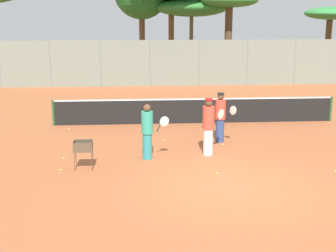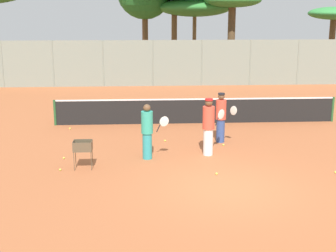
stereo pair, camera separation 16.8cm
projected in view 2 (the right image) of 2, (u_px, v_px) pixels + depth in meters
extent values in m
plane|color=#B26038|center=(228.00, 188.00, 12.60)|extent=(80.00, 80.00, 0.00)
cylinder|color=#26592D|center=(55.00, 113.00, 19.40)|extent=(0.10, 0.10, 1.07)
cylinder|color=#26592D|center=(333.00, 109.00, 20.08)|extent=(0.10, 0.10, 1.07)
cube|color=black|center=(196.00, 112.00, 19.74)|extent=(11.81, 0.01, 1.01)
cube|color=white|center=(196.00, 99.00, 19.62)|extent=(11.81, 0.02, 0.06)
cylinder|color=gray|center=(2.00, 64.00, 28.75)|extent=(0.08, 0.08, 2.87)
cylinder|color=gray|center=(53.00, 64.00, 28.93)|extent=(0.08, 0.08, 2.87)
cylinder|color=gray|center=(103.00, 64.00, 29.10)|extent=(0.08, 0.08, 2.87)
cylinder|color=gray|center=(153.00, 63.00, 29.28)|extent=(0.08, 0.08, 2.87)
cylinder|color=gray|center=(202.00, 63.00, 29.46)|extent=(0.08, 0.08, 2.87)
cylinder|color=gray|center=(250.00, 63.00, 29.63)|extent=(0.08, 0.08, 2.87)
cylinder|color=gray|center=(298.00, 62.00, 29.81)|extent=(0.08, 0.08, 2.87)
cube|color=gray|center=(177.00, 63.00, 29.37)|extent=(27.81, 0.01, 2.87)
cylinder|color=brown|center=(174.00, 39.00, 33.47)|extent=(0.40, 0.40, 5.37)
cylinder|color=brown|center=(194.00, 46.00, 33.99)|extent=(0.27, 0.27, 4.21)
ellipsoid|color=#338438|center=(195.00, 7.00, 33.32)|extent=(5.27, 5.27, 1.32)
cylinder|color=brown|center=(331.00, 48.00, 34.04)|extent=(0.44, 0.44, 4.00)
ellipsoid|color=#388E42|center=(334.00, 13.00, 33.45)|extent=(3.65, 3.65, 0.91)
cylinder|color=brown|center=(231.00, 44.00, 31.87)|extent=(0.50, 0.50, 4.83)
ellipsoid|color=#338438|center=(232.00, 0.00, 31.17)|extent=(3.85, 3.85, 0.96)
cylinder|color=brown|center=(145.00, 42.00, 34.13)|extent=(0.42, 0.42, 4.81)
cylinder|color=white|center=(208.00, 142.00, 15.43)|extent=(0.32, 0.32, 0.90)
cylinder|color=#E54C38|center=(209.00, 118.00, 15.24)|extent=(0.39, 0.39, 0.75)
sphere|color=brown|center=(209.00, 103.00, 15.12)|extent=(0.24, 0.24, 0.24)
cylinder|color=red|center=(209.00, 100.00, 15.09)|extent=(0.25, 0.25, 0.06)
cylinder|color=black|center=(217.00, 122.00, 15.50)|extent=(0.14, 0.11, 0.27)
ellipsoid|color=silver|center=(221.00, 114.00, 15.56)|extent=(0.35, 0.25, 0.43)
cylinder|color=teal|center=(147.00, 146.00, 15.05)|extent=(0.30, 0.30, 0.85)
cylinder|color=teal|center=(147.00, 122.00, 14.86)|extent=(0.37, 0.37, 0.71)
sphere|color=brown|center=(147.00, 108.00, 14.74)|extent=(0.23, 0.23, 0.23)
cylinder|color=black|center=(158.00, 128.00, 14.86)|extent=(0.15, 0.05, 0.27)
ellipsoid|color=silver|center=(164.00, 121.00, 14.79)|extent=(0.40, 0.10, 0.43)
cylinder|color=#334C8C|center=(220.00, 131.00, 16.96)|extent=(0.30, 0.30, 0.85)
cylinder|color=#E54C38|center=(221.00, 109.00, 16.77)|extent=(0.37, 0.37, 0.71)
sphere|color=brown|center=(221.00, 97.00, 16.66)|extent=(0.23, 0.23, 0.23)
cylinder|color=black|center=(221.00, 94.00, 16.63)|extent=(0.24, 0.24, 0.06)
cylinder|color=black|center=(229.00, 116.00, 16.57)|extent=(0.12, 0.13, 0.27)
ellipsoid|color=silver|center=(234.00, 111.00, 16.39)|extent=(0.29, 0.31, 0.43)
cylinder|color=brown|center=(74.00, 162.00, 13.94)|extent=(0.02, 0.02, 0.57)
cylinder|color=brown|center=(91.00, 161.00, 13.97)|extent=(0.02, 0.02, 0.57)
cylinder|color=brown|center=(76.00, 158.00, 14.29)|extent=(0.02, 0.02, 0.57)
cylinder|color=brown|center=(92.00, 158.00, 14.32)|extent=(0.02, 0.02, 0.57)
cube|color=brown|center=(83.00, 150.00, 14.06)|extent=(0.55, 0.40, 0.01)
cube|color=brown|center=(82.00, 148.00, 13.83)|extent=(0.55, 0.01, 0.30)
cube|color=brown|center=(83.00, 144.00, 14.22)|extent=(0.55, 0.01, 0.30)
cube|color=brown|center=(73.00, 146.00, 14.01)|extent=(0.01, 0.40, 0.30)
cube|color=brown|center=(92.00, 146.00, 14.04)|extent=(0.01, 0.40, 0.30)
sphere|color=#D1E54C|center=(90.00, 147.00, 14.03)|extent=(0.07, 0.07, 0.07)
sphere|color=#D1E54C|center=(89.00, 148.00, 14.00)|extent=(0.07, 0.07, 0.07)
sphere|color=#D1E54C|center=(81.00, 146.00, 14.13)|extent=(0.07, 0.07, 0.07)
sphere|color=#D1E54C|center=(87.00, 147.00, 14.10)|extent=(0.07, 0.07, 0.07)
sphere|color=#D1E54C|center=(77.00, 147.00, 14.11)|extent=(0.07, 0.07, 0.07)
sphere|color=#D1E54C|center=(85.00, 148.00, 13.95)|extent=(0.07, 0.07, 0.07)
sphere|color=#D1E54C|center=(83.00, 147.00, 14.03)|extent=(0.07, 0.07, 0.07)
sphere|color=#D1E54C|center=(88.00, 149.00, 14.06)|extent=(0.07, 0.07, 0.07)
sphere|color=#D1E54C|center=(77.00, 147.00, 14.11)|extent=(0.07, 0.07, 0.07)
sphere|color=#D1E54C|center=(84.00, 148.00, 14.01)|extent=(0.07, 0.07, 0.07)
sphere|color=#D1E54C|center=(70.00, 128.00, 18.87)|extent=(0.07, 0.07, 0.07)
sphere|color=#D1E54C|center=(165.00, 141.00, 17.10)|extent=(0.07, 0.07, 0.07)
sphere|color=#D1E54C|center=(60.00, 170.00, 13.99)|extent=(0.07, 0.07, 0.07)
sphere|color=#D1E54C|center=(217.00, 174.00, 13.64)|extent=(0.07, 0.07, 0.07)
sphere|color=#D1E54C|center=(335.00, 172.00, 13.78)|extent=(0.07, 0.07, 0.07)
sphere|color=#D1E54C|center=(223.00, 145.00, 16.56)|extent=(0.07, 0.07, 0.07)
sphere|color=#D1E54C|center=(64.00, 158.00, 15.10)|extent=(0.07, 0.07, 0.07)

